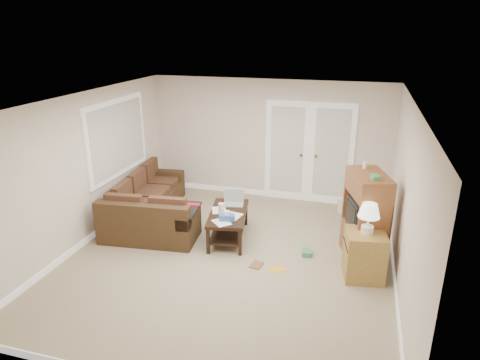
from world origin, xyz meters
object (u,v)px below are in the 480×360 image
(coffee_table, at_px, (229,223))
(side_cabinet, at_px, (365,251))
(sectional_sofa, at_px, (149,208))
(tv_armoire, at_px, (365,217))

(coffee_table, xyz_separation_m, side_cabinet, (2.26, -0.63, 0.15))
(coffee_table, bearing_deg, side_cabinet, -26.09)
(sectional_sofa, xyz_separation_m, tv_armoire, (3.83, -0.24, 0.42))
(tv_armoire, bearing_deg, sectional_sofa, 158.62)
(coffee_table, bearing_deg, tv_armoire, -12.51)
(sectional_sofa, distance_m, coffee_table, 1.60)
(tv_armoire, bearing_deg, coffee_table, 160.08)
(sectional_sofa, xyz_separation_m, side_cabinet, (3.86, -0.79, 0.12))
(sectional_sofa, bearing_deg, side_cabinet, -17.66)
(tv_armoire, relative_size, side_cabinet, 1.31)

